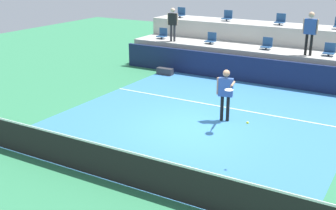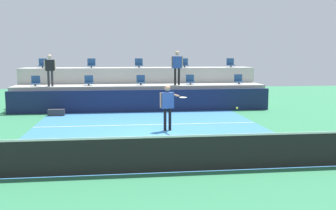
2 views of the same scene
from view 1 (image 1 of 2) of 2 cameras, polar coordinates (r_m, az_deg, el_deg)
name	(u,v)px [view 1 (image 1 of 2)]	position (r m, az deg, el deg)	size (l,w,h in m)	color
ground_plane	(190,128)	(13.61, 2.95, -3.05)	(40.00, 40.00, 0.00)	#2D754C
court_inner_paint	(204,118)	(14.44, 4.78, -1.76)	(9.00, 10.00, 0.01)	teal
court_service_line	(221,106)	(15.65, 7.01, -0.20)	(9.00, 0.06, 0.00)	white
tennis_net	(112,163)	(10.31, -7.41, -7.57)	(10.48, 0.08, 1.07)	black
sponsor_backboard	(256,71)	(18.73, 11.51, 4.46)	(13.00, 0.16, 1.10)	#141E42
seating_tier_lower	(266,63)	(19.92, 12.76, 5.44)	(13.00, 1.80, 1.25)	#ADAAA3
seating_tier_upper	(279,47)	(21.52, 14.35, 7.44)	(13.00, 1.80, 2.10)	#ADAAA3
stadium_chair_lower_far_left	(162,34)	(21.87, -0.74, 9.29)	(0.44, 0.40, 0.52)	#2D2D33
stadium_chair_lower_left	(211,39)	(20.64, 5.69, 8.64)	(0.44, 0.40, 0.52)	#2D2D33
stadium_chair_lower_center	(267,44)	(19.69, 12.87, 7.78)	(0.44, 0.40, 0.52)	#2D2D33
stadium_chair_lower_right	(329,51)	(19.08, 20.46, 6.74)	(0.44, 0.40, 0.52)	#2D2D33
stadium_chair_upper_far_left	(181,13)	(23.27, 1.67, 11.97)	(0.44, 0.40, 0.52)	#2D2D33
stadium_chair_upper_left	(227,17)	(22.13, 7.82, 11.46)	(0.44, 0.40, 0.52)	#2D2D33
stadium_chair_upper_center	(280,20)	(21.26, 14.56, 10.76)	(0.44, 0.40, 0.52)	#2D2D33
tennis_player	(226,90)	(13.95, 7.60, 1.94)	(0.91, 1.16, 1.72)	black
spectator_leaning_on_rail	(173,22)	(21.02, 0.63, 10.93)	(0.57, 0.22, 1.59)	#2D2D33
spectator_in_grey	(310,29)	(18.71, 18.21, 9.47)	(0.61, 0.24, 1.78)	black
tennis_ball	(248,123)	(10.81, 10.42, -2.31)	(0.07, 0.07, 0.07)	#CCE033
equipment_bag	(165,71)	(19.84, -0.41, 4.44)	(0.76, 0.28, 0.30)	#333338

